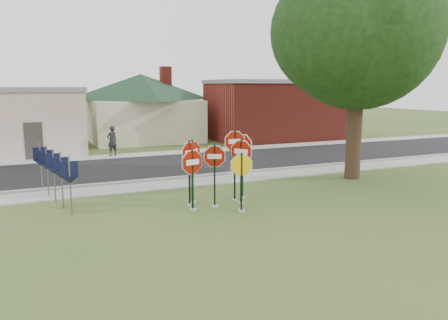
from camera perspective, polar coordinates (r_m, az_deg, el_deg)
name	(u,v)px	position (r m, az deg, el deg)	size (l,w,h in m)	color
ground	(240,218)	(14.38, 2.09, -7.53)	(120.00, 120.00, 0.00)	#34541F
sidewalk_near	(186,183)	(19.30, -5.04, -3.02)	(60.00, 1.60, 0.06)	gray
road	(158,166)	(23.53, -8.57, -0.83)	(60.00, 7.00, 0.04)	black
sidewalk_far	(140,155)	(27.65, -10.92, 0.67)	(60.00, 1.60, 0.06)	gray
curb	(179,178)	(20.23, -5.96, -2.34)	(60.00, 0.20, 0.14)	gray
stop_sign_center	(215,167)	(15.25, -1.24, -0.96)	(0.97, 0.46, 2.36)	#9E9A93
stop_sign_yellow	(242,176)	(14.70, 2.30, -2.04)	(1.00, 0.30, 2.14)	#9E9A93
stop_sign_left	(192,171)	(14.87, -4.17, -1.47)	(1.11, 0.35, 2.28)	#9E9A93
stop_sign_right	(241,162)	(15.66, 2.26, -0.25)	(0.74, 0.87, 2.50)	#9E9A93
stop_sign_back_right	(235,155)	(16.01, 1.42, 0.67)	(1.06, 0.24, 2.78)	#9E9A93
stop_sign_back_left	(192,164)	(15.80, -4.15, -0.47)	(0.94, 0.32, 2.44)	#9E9A93
stop_sign_far_right	(243,156)	(16.38, 2.43, 0.59)	(0.54, 1.06, 2.65)	#9E9A93
stop_sign_far_left	(189,164)	(15.46, -4.55, -0.56)	(0.90, 0.56, 2.46)	#9E9A93
route_sign_row	(54,170)	(17.14, -21.34, -1.18)	(1.43, 4.63, 2.00)	#59595E
building_house	(141,94)	(35.29, -10.74, 8.47)	(11.60, 11.60, 6.20)	beige
building_brick	(274,109)	(35.77, 6.55, 6.60)	(10.20, 6.20, 4.75)	maroon
oak_tree	(359,28)	(20.99, 17.24, 16.15)	(10.85, 10.25, 10.41)	black
bg_tree_right	(322,73)	(47.51, 12.62, 10.98)	(5.60, 5.60, 8.40)	black
pedestrian	(112,141)	(27.37, -14.41, 2.43)	(0.66, 0.43, 1.81)	black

